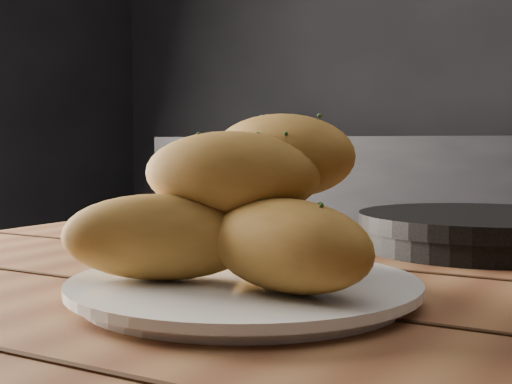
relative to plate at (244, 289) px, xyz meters
The scene contains 3 objects.
plate is the anchor object (origin of this frame).
bread_rolls 0.07m from the plate, 117.07° to the left, with size 0.29×0.25×0.14m.
skillet 0.40m from the plate, 74.16° to the left, with size 0.42×0.30×0.05m.
Camera 1 is at (0.24, -0.69, 0.88)m, focal length 50.00 mm.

